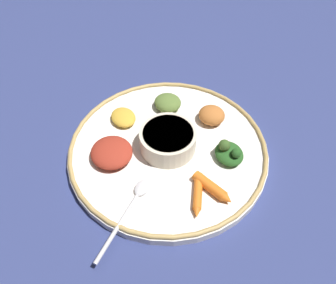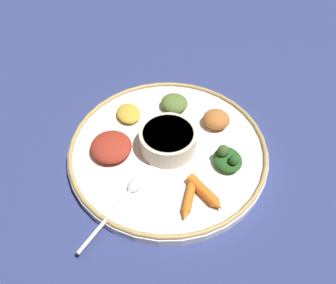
% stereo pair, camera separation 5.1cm
% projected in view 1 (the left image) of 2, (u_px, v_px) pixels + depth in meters
% --- Properties ---
extents(ground_plane, '(2.40, 2.40, 0.00)m').
position_uv_depth(ground_plane, '(168.00, 153.00, 0.64)').
color(ground_plane, navy).
extents(platter, '(0.37, 0.37, 0.02)m').
position_uv_depth(platter, '(168.00, 150.00, 0.63)').
color(platter, white).
rests_on(platter, ground_plane).
extents(platter_rim, '(0.37, 0.37, 0.01)m').
position_uv_depth(platter_rim, '(168.00, 146.00, 0.62)').
color(platter_rim, tan).
rests_on(platter_rim, platter).
extents(center_bowl, '(0.10, 0.10, 0.04)m').
position_uv_depth(center_bowl, '(168.00, 139.00, 0.61)').
color(center_bowl, beige).
rests_on(center_bowl, platter).
extents(spoon, '(0.03, 0.16, 0.01)m').
position_uv_depth(spoon, '(131.00, 205.00, 0.54)').
color(spoon, silver).
rests_on(spoon, platter).
extents(greens_pile, '(0.08, 0.08, 0.04)m').
position_uv_depth(greens_pile, '(229.00, 153.00, 0.60)').
color(greens_pile, '#23511E').
rests_on(greens_pile, platter).
extents(carrot_near_spoon, '(0.05, 0.08, 0.01)m').
position_uv_depth(carrot_near_spoon, '(198.00, 194.00, 0.55)').
color(carrot_near_spoon, orange).
rests_on(carrot_near_spoon, platter).
extents(carrot_outer, '(0.08, 0.03, 0.02)m').
position_uv_depth(carrot_outer, '(212.00, 188.00, 0.55)').
color(carrot_outer, orange).
rests_on(carrot_outer, platter).
extents(mound_lentil_yellow, '(0.07, 0.07, 0.02)m').
position_uv_depth(mound_lentil_yellow, '(123.00, 117.00, 0.66)').
color(mound_lentil_yellow, gold).
rests_on(mound_lentil_yellow, platter).
extents(mound_collards, '(0.06, 0.06, 0.03)m').
position_uv_depth(mound_collards, '(168.00, 103.00, 0.69)').
color(mound_collards, '#567033').
rests_on(mound_collards, platter).
extents(mound_beet, '(0.10, 0.10, 0.03)m').
position_uv_depth(mound_beet, '(112.00, 152.00, 0.60)').
color(mound_beet, maroon).
rests_on(mound_beet, platter).
extents(mound_chickpea, '(0.06, 0.06, 0.03)m').
position_uv_depth(mound_chickpea, '(212.00, 115.00, 0.66)').
color(mound_chickpea, '#B2662D').
rests_on(mound_chickpea, platter).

